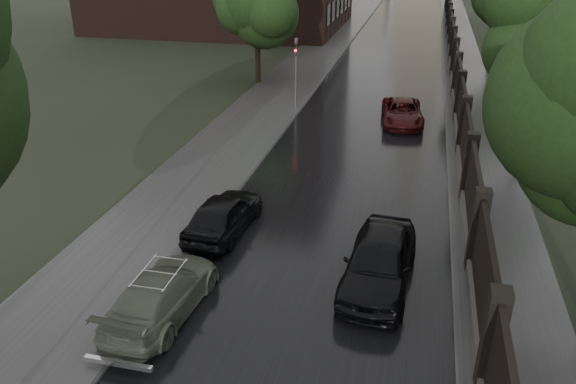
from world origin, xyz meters
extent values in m
cube|color=#383533|center=(4.60, 32.00, 0.25)|extent=(0.40, 75.00, 0.50)
cube|color=black|center=(4.60, 32.00, 1.50)|extent=(0.15, 75.00, 2.00)
cube|color=black|center=(4.60, 70.00, 1.35)|extent=(0.45, 0.45, 2.70)
cylinder|color=black|center=(-8.00, 30.00, 2.93)|extent=(0.36, 0.36, 5.85)
sphere|color=black|center=(-8.00, 30.00, 5.27)|extent=(4.25, 4.25, 4.25)
cylinder|color=black|center=(7.50, 22.00, 2.76)|extent=(0.36, 0.36, 5.53)
sphere|color=black|center=(7.50, 22.00, 4.97)|extent=(4.08, 4.08, 4.08)
cylinder|color=black|center=(7.50, 40.00, 2.76)|extent=(0.36, 0.36, 5.53)
cylinder|color=#59595E|center=(-4.30, 25.00, 1.50)|extent=(0.12, 0.12, 3.00)
imported|color=#59595E|center=(-4.30, 25.00, 3.50)|extent=(0.16, 0.20, 1.00)
sphere|color=#FF0C0C|center=(-4.30, 24.85, 3.35)|extent=(0.14, 0.14, 0.14)
imported|color=#4F5544|center=(-3.60, 5.85, 0.63)|extent=(2.03, 4.46, 1.27)
imported|color=black|center=(-3.50, 10.49, 0.69)|extent=(1.93, 4.14, 1.37)
imported|color=black|center=(1.89, 8.58, 0.79)|extent=(2.16, 4.74, 1.58)
imported|color=black|center=(1.73, 23.79, 0.61)|extent=(2.49, 4.61, 1.23)
camera|label=1|loc=(2.55, -5.32, 9.45)|focal=35.00mm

